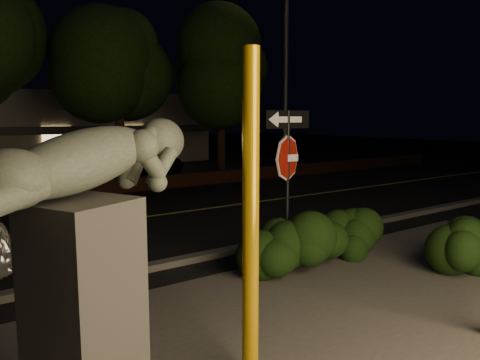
{
  "coord_description": "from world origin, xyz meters",
  "views": [
    {
      "loc": [
        -4.3,
        -4.48,
        2.7
      ],
      "look_at": [
        0.41,
        2.04,
        1.6
      ],
      "focal_mm": 35.0,
      "sensor_mm": 36.0,
      "label": 1
    }
  ],
  "objects_px": {
    "sculpture": "(86,239)",
    "streetlight": "(282,45)",
    "yellow_pole_left": "(251,221)",
    "parked_car_darkred": "(5,169)",
    "signpost": "(288,159)",
    "parked_car_dark": "(136,163)"
  },
  "relations": [
    {
      "from": "signpost",
      "to": "parked_car_darkred",
      "type": "relative_size",
      "value": 0.58
    },
    {
      "from": "sculpture",
      "to": "parked_car_darkred",
      "type": "distance_m",
      "value": 15.64
    },
    {
      "from": "sculpture",
      "to": "streetlight",
      "type": "bearing_deg",
      "value": 19.28
    },
    {
      "from": "yellow_pole_left",
      "to": "sculpture",
      "type": "relative_size",
      "value": 1.25
    },
    {
      "from": "yellow_pole_left",
      "to": "parked_car_darkred",
      "type": "relative_size",
      "value": 0.69
    },
    {
      "from": "signpost",
      "to": "streetlight",
      "type": "xyz_separation_m",
      "value": [
        8.75,
        10.31,
        3.87
      ]
    },
    {
      "from": "parked_car_dark",
      "to": "parked_car_darkred",
      "type": "bearing_deg",
      "value": 78.34
    },
    {
      "from": "signpost",
      "to": "parked_car_dark",
      "type": "bearing_deg",
      "value": 77.47
    },
    {
      "from": "parked_car_darkred",
      "to": "parked_car_dark",
      "type": "height_order",
      "value": "parked_car_darkred"
    },
    {
      "from": "yellow_pole_left",
      "to": "streetlight",
      "type": "relative_size",
      "value": 0.34
    },
    {
      "from": "yellow_pole_left",
      "to": "sculpture",
      "type": "distance_m",
      "value": 1.56
    },
    {
      "from": "parked_car_darkred",
      "to": "yellow_pole_left",
      "type": "bearing_deg",
      "value": 178.34
    },
    {
      "from": "yellow_pole_left",
      "to": "streetlight",
      "type": "height_order",
      "value": "streetlight"
    },
    {
      "from": "yellow_pole_left",
      "to": "parked_car_dark",
      "type": "bearing_deg",
      "value": 70.47
    },
    {
      "from": "yellow_pole_left",
      "to": "parked_car_darkred",
      "type": "bearing_deg",
      "value": 88.75
    },
    {
      "from": "parked_car_darkred",
      "to": "parked_car_dark",
      "type": "bearing_deg",
      "value": -89.7
    },
    {
      "from": "yellow_pole_left",
      "to": "parked_car_darkred",
      "type": "height_order",
      "value": "yellow_pole_left"
    },
    {
      "from": "sculpture",
      "to": "parked_car_darkred",
      "type": "height_order",
      "value": "sculpture"
    },
    {
      "from": "sculpture",
      "to": "parked_car_dark",
      "type": "distance_m",
      "value": 17.17
    },
    {
      "from": "yellow_pole_left",
      "to": "sculpture",
      "type": "xyz_separation_m",
      "value": [
        -1.52,
        0.35,
        -0.03
      ]
    },
    {
      "from": "parked_car_darkred",
      "to": "streetlight",
      "type": "bearing_deg",
      "value": -106.75
    },
    {
      "from": "yellow_pole_left",
      "to": "signpost",
      "type": "bearing_deg",
      "value": 42.38
    }
  ]
}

